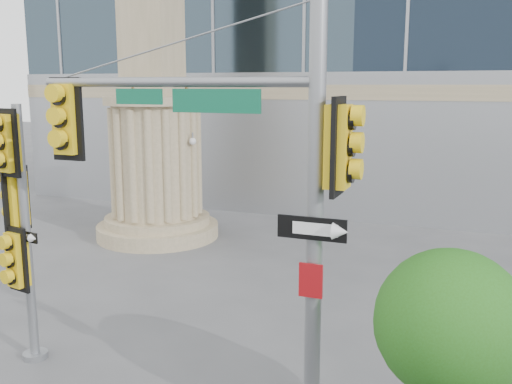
% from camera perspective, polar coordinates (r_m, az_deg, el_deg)
% --- Properties ---
extents(monument, '(4.40, 4.40, 16.60)m').
position_cam_1_polar(monument, '(20.59, -10.24, 10.57)').
color(monument, '#998A68').
rests_on(monument, ground).
extents(main_signal_pole, '(5.16, 0.62, 6.65)m').
position_cam_1_polar(main_signal_pole, '(8.55, -1.78, 1.39)').
color(main_signal_pole, slate).
rests_on(main_signal_pole, ground).
extents(secondary_signal_pole, '(0.89, 0.77, 5.15)m').
position_cam_1_polar(secondary_signal_pole, '(11.97, -22.74, -2.10)').
color(secondary_signal_pole, slate).
rests_on(secondary_signal_pole, ground).
extents(street_tree, '(2.13, 2.08, 3.32)m').
position_cam_1_polar(street_tree, '(8.49, 19.07, -12.90)').
color(street_tree, '#998A68').
rests_on(street_tree, ground).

